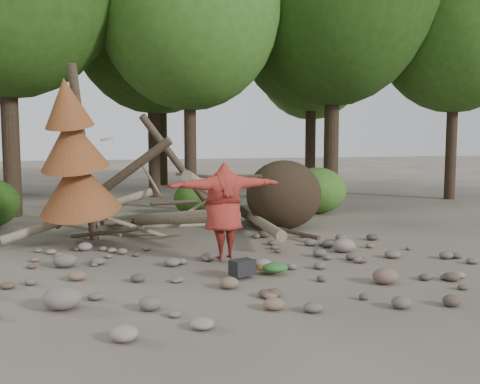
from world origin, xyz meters
name	(u,v)px	position (x,y,z in m)	size (l,w,h in m)	color
ground	(247,270)	(0.00, 0.00, 0.00)	(120.00, 120.00, 0.00)	#514C44
deadfall_pile	(266,197)	(2.02, 4.24, 0.95)	(8.55, 5.24, 3.30)	#332619
dead_conifer	(75,159)	(-3.12, 3.37, 2.11)	(2.06, 2.16, 4.35)	#4C3F30
bush_mid	(194,199)	(0.80, 7.80, 0.56)	(1.40, 1.40, 1.12)	#34651D
bush_right	(317,190)	(5.00, 7.00, 0.80)	(2.00, 2.00, 1.60)	#407725
frisbee_thrower	(224,211)	(-0.24, 0.82, 1.09)	(3.71, 0.74, 2.53)	maroon
backpack	(242,271)	(-0.28, -0.53, 0.15)	(0.44, 0.29, 0.29)	black
cloth_green	(275,270)	(0.39, -0.50, 0.09)	(0.49, 0.41, 0.18)	#2A6528
cloth_orange	(266,271)	(0.25, -0.35, 0.06)	(0.33, 0.27, 0.12)	#AC651D
boulder_front_left	(62,298)	(-3.45, -1.40, 0.18)	(0.59, 0.53, 0.36)	#6E655C
boulder_front_right	(385,276)	(2.02, -1.70, 0.14)	(0.47, 0.42, 0.28)	brown
boulder_mid_right	(344,245)	(2.65, 0.93, 0.16)	(0.53, 0.47, 0.32)	gray
boulder_mid_left	(65,260)	(-3.40, 1.40, 0.14)	(0.48, 0.43, 0.29)	#645D54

